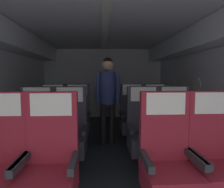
# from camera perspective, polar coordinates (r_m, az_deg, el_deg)

# --- Properties ---
(ground) EXTENTS (3.84, 6.20, 0.02)m
(ground) POSITION_cam_1_polar(r_m,az_deg,el_deg) (3.25, -1.80, -17.66)
(ground) COLOR #23282D
(fuselage_shell) EXTENTS (3.72, 5.85, 2.15)m
(fuselage_shell) POSITION_cam_1_polar(r_m,az_deg,el_deg) (3.27, -1.98, 10.76)
(fuselage_shell) COLOR silver
(fuselage_shell) RESTS_ON ground
(seat_a_left_aisle) EXTENTS (0.48, 0.48, 1.12)m
(seat_a_left_aisle) POSITION_cam_1_polar(r_m,az_deg,el_deg) (1.82, -18.07, -20.30)
(seat_a_left_aisle) COLOR #38383D
(seat_a_left_aisle) RESTS_ON ground
(seat_a_right_aisle) EXTENTS (0.48, 0.48, 1.12)m
(seat_a_right_aisle) POSITION_cam_1_polar(r_m,az_deg,el_deg) (2.06, 28.87, -17.62)
(seat_a_right_aisle) COLOR #38383D
(seat_a_right_aisle) RESTS_ON ground
(seat_a_right_window) EXTENTS (0.48, 0.48, 1.12)m
(seat_a_right_window) POSITION_cam_1_polar(r_m,az_deg,el_deg) (1.86, 16.37, -19.66)
(seat_a_right_window) COLOR #38383D
(seat_a_right_window) RESTS_ON ground
(seat_b_left_window) EXTENTS (0.48, 0.48, 1.12)m
(seat_b_left_window) POSITION_cam_1_polar(r_m,az_deg,el_deg) (2.79, -21.87, -11.36)
(seat_b_left_window) COLOR #38383D
(seat_b_left_window) RESTS_ON ground
(seat_b_left_aisle) EXTENTS (0.48, 0.48, 1.12)m
(seat_b_left_aisle) POSITION_cam_1_polar(r_m,az_deg,el_deg) (2.69, -12.60, -11.73)
(seat_b_left_aisle) COLOR #38383D
(seat_b_left_aisle) RESTS_ON ground
(seat_b_right_aisle) EXTENTS (0.48, 0.48, 1.12)m
(seat_b_right_aisle) POSITION_cam_1_polar(r_m,az_deg,el_deg) (2.86, 18.45, -10.82)
(seat_b_right_aisle) COLOR #38383D
(seat_b_right_aisle) RESTS_ON ground
(seat_b_right_window) EXTENTS (0.48, 0.48, 1.12)m
(seat_b_right_window) POSITION_cam_1_polar(r_m,az_deg,el_deg) (2.73, 9.65, -11.41)
(seat_b_right_window) COLOR #38383D
(seat_b_right_window) RESTS_ON ground
(seat_c_left_window) EXTENTS (0.48, 0.48, 1.12)m
(seat_c_left_window) POSITION_cam_1_polar(r_m,az_deg,el_deg) (3.69, -17.36, -7.23)
(seat_c_left_window) COLOR #38383D
(seat_c_left_window) RESTS_ON ground
(seat_c_left_aisle) EXTENTS (0.48, 0.48, 1.12)m
(seat_c_left_aisle) POSITION_cam_1_polar(r_m,az_deg,el_deg) (3.62, -10.35, -7.30)
(seat_c_left_aisle) COLOR #38383D
(seat_c_left_aisle) RESTS_ON ground
(seat_c_right_aisle) EXTENTS (0.48, 0.48, 1.12)m
(seat_c_right_aisle) POSITION_cam_1_polar(r_m,az_deg,el_deg) (3.73, 12.98, -6.99)
(seat_c_right_aisle) COLOR #38383D
(seat_c_right_aisle) RESTS_ON ground
(seat_c_right_window) EXTENTS (0.48, 0.48, 1.12)m
(seat_c_right_window) POSITION_cam_1_polar(r_m,az_deg,el_deg) (3.63, 6.15, -7.22)
(seat_c_right_window) COLOR #38383D
(seat_c_right_window) RESTS_ON ground
(flight_attendant) EXTENTS (0.43, 0.28, 1.60)m
(flight_attendant) POSITION_cam_1_polar(r_m,az_deg,el_deg) (3.49, -1.32, 0.81)
(flight_attendant) COLOR black
(flight_attendant) RESTS_ON ground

